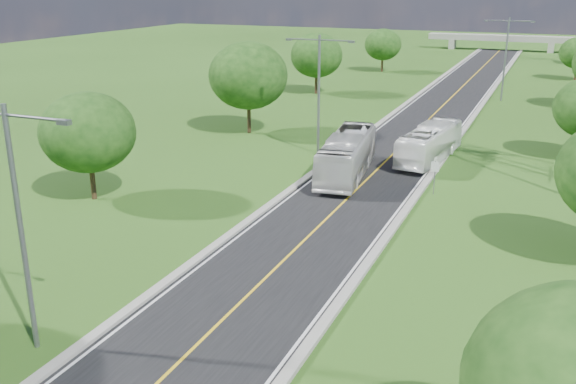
% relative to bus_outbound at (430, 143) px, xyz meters
% --- Properties ---
extents(ground, '(260.00, 260.00, 0.00)m').
position_rel_bus_outbound_xyz_m(ground, '(-3.20, 13.48, -1.51)').
color(ground, '#284B15').
rests_on(ground, ground).
extents(road, '(8.00, 150.00, 0.06)m').
position_rel_bus_outbound_xyz_m(road, '(-3.20, 19.48, -1.48)').
color(road, black).
rests_on(road, ground).
extents(curb_left, '(0.50, 150.00, 0.22)m').
position_rel_bus_outbound_xyz_m(curb_left, '(-7.45, 19.48, -1.40)').
color(curb_left, gray).
rests_on(curb_left, ground).
extents(curb_right, '(0.50, 150.00, 0.22)m').
position_rel_bus_outbound_xyz_m(curb_right, '(1.05, 19.48, -1.40)').
color(curb_right, gray).
rests_on(curb_right, ground).
extents(speed_limit_sign, '(0.55, 0.09, 2.40)m').
position_rel_bus_outbound_xyz_m(speed_limit_sign, '(2.00, -8.53, 0.09)').
color(speed_limit_sign, slate).
rests_on(speed_limit_sign, ground).
extents(overpass, '(30.00, 3.00, 3.20)m').
position_rel_bus_outbound_xyz_m(overpass, '(-3.20, 93.48, 0.90)').
color(overpass, gray).
rests_on(overpass, ground).
extents(streetlight_near_left, '(5.90, 0.25, 10.00)m').
position_rel_bus_outbound_xyz_m(streetlight_near_left, '(-9.20, -34.52, 4.43)').
color(streetlight_near_left, slate).
rests_on(streetlight_near_left, ground).
extents(streetlight_mid_left, '(5.90, 0.25, 10.00)m').
position_rel_bus_outbound_xyz_m(streetlight_mid_left, '(-9.20, -1.52, 4.43)').
color(streetlight_mid_left, slate).
rests_on(streetlight_mid_left, ground).
extents(streetlight_far_right, '(5.90, 0.25, 10.00)m').
position_rel_bus_outbound_xyz_m(streetlight_far_right, '(2.80, 31.48, 4.43)').
color(streetlight_far_right, slate).
rests_on(streetlight_far_right, ground).
extents(tree_lb, '(6.30, 6.30, 7.33)m').
position_rel_bus_outbound_xyz_m(tree_lb, '(-19.20, -18.52, 3.13)').
color(tree_lb, black).
rests_on(tree_lb, ground).
extents(tree_lc, '(7.56, 7.56, 8.79)m').
position_rel_bus_outbound_xyz_m(tree_lc, '(-18.20, 3.48, 4.06)').
color(tree_lc, black).
rests_on(tree_lc, ground).
extents(tree_ld, '(6.72, 6.72, 7.82)m').
position_rel_bus_outbound_xyz_m(tree_ld, '(-20.20, 27.48, 3.44)').
color(tree_ld, black).
rests_on(tree_ld, ground).
extents(tree_le, '(5.88, 5.88, 6.84)m').
position_rel_bus_outbound_xyz_m(tree_le, '(-17.70, 51.48, 2.82)').
color(tree_le, black).
rests_on(tree_le, ground).
extents(bus_outbound, '(3.68, 10.64, 2.90)m').
position_rel_bus_outbound_xyz_m(bus_outbound, '(0.00, 0.00, 0.00)').
color(bus_outbound, white).
rests_on(bus_outbound, road).
extents(bus_inbound, '(4.24, 11.87, 3.23)m').
position_rel_bus_outbound_xyz_m(bus_inbound, '(-4.94, -6.73, 0.17)').
color(bus_inbound, silver).
rests_on(bus_inbound, road).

